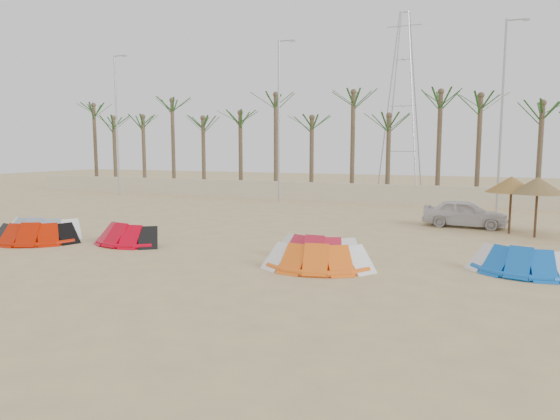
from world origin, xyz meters
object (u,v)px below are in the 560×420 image
at_px(kite_red_mid, 130,233).
at_px(kite_orange, 321,255).
at_px(parasol_left, 538,186).
at_px(kite_blue, 521,259).
at_px(kite_grey, 46,226).
at_px(kite_red_left, 40,232).
at_px(parasol_mid, 512,184).
at_px(kite_red_right, 319,246).
at_px(car, 465,213).

height_order(kite_red_mid, kite_orange, same).
height_order(kite_red_mid, parasol_left, parasol_left).
relative_size(kite_blue, parasol_left, 1.27).
relative_size(kite_grey, kite_red_left, 1.01).
bearing_deg(parasol_mid, parasol_left, -34.15).
bearing_deg(kite_orange, parasol_left, 52.98).
relative_size(kite_red_right, parasol_mid, 1.21).
relative_size(kite_grey, kite_red_right, 1.23).
bearing_deg(kite_orange, parasol_mid, 59.09).
height_order(kite_red_mid, parasol_mid, parasol_mid).
bearing_deg(kite_grey, car, 30.55).
relative_size(kite_red_mid, parasol_left, 1.31).
bearing_deg(kite_red_left, kite_orange, 1.09).
bearing_deg(kite_red_mid, kite_orange, -7.21).
distance_m(kite_blue, parasol_mid, 7.72).
xyz_separation_m(parasol_left, parasol_mid, (-0.96, 0.65, -0.02)).
bearing_deg(kite_grey, kite_red_mid, 0.86).
xyz_separation_m(kite_red_left, kite_orange, (11.60, 0.22, -0.00)).
xyz_separation_m(kite_grey, kite_red_mid, (4.40, 0.07, -0.00)).
relative_size(kite_grey, car, 0.99).
height_order(kite_red_right, kite_orange, same).
xyz_separation_m(kite_grey, parasol_left, (19.14, 7.71, 1.76)).
distance_m(kite_grey, kite_red_right, 12.10).
bearing_deg(kite_red_right, kite_grey, -178.40).
bearing_deg(car, kite_red_left, 129.67).
relative_size(kite_orange, parasol_left, 1.38).
xyz_separation_m(kite_red_right, kite_blue, (6.18, 0.51, -0.00)).
xyz_separation_m(kite_grey, kite_red_right, (12.10, 0.34, -0.00)).
bearing_deg(kite_red_left, car, 35.25).
distance_m(kite_red_left, kite_red_right, 11.21).
bearing_deg(parasol_mid, kite_red_left, -150.93).
distance_m(parasol_mid, car, 2.73).
bearing_deg(kite_grey, kite_orange, -4.40).
distance_m(kite_grey, parasol_left, 20.71).
height_order(kite_blue, car, car).
bearing_deg(parasol_left, kite_orange, -127.02).
height_order(parasol_left, parasol_mid, parasol_left).
relative_size(kite_red_left, kite_orange, 1.06).
relative_size(kite_red_left, car, 0.98).
bearing_deg(parasol_left, kite_red_left, -153.86).
distance_m(kite_orange, parasol_mid, 11.02).
height_order(kite_red_right, kite_blue, same).
bearing_deg(kite_red_right, parasol_mid, 52.83).
height_order(kite_blue, parasol_left, parasol_left).
xyz_separation_m(kite_red_mid, kite_orange, (8.19, -1.04, 0.00)).
relative_size(parasol_left, car, 0.67).
height_order(kite_blue, parasol_mid, parasol_mid).
distance_m(kite_red_mid, kite_red_right, 7.70).
distance_m(kite_red_left, car, 18.72).
bearing_deg(kite_red_left, kite_red_right, 7.84).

